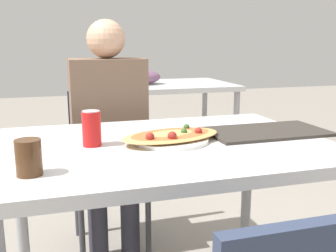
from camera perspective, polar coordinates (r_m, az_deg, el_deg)
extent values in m
cube|color=silver|center=(1.44, -0.47, -3.14)|extent=(1.20, 0.84, 0.04)
cylinder|color=#99999E|center=(1.86, -20.49, -12.59)|extent=(0.05, 0.05, 0.71)
cylinder|color=#99999E|center=(2.08, 11.32, -9.41)|extent=(0.05, 0.05, 0.71)
cube|color=#2D3851|center=(2.14, -8.50, -6.40)|extent=(0.40, 0.40, 0.04)
cube|color=#2D3851|center=(2.26, -9.36, 0.25)|extent=(0.38, 0.03, 0.39)
cylinder|color=#38383D|center=(2.10, -2.88, -13.37)|extent=(0.03, 0.03, 0.42)
cylinder|color=#38383D|center=(2.06, -12.41, -14.27)|extent=(0.03, 0.03, 0.42)
cylinder|color=#38383D|center=(2.40, -4.86, -9.98)|extent=(0.03, 0.03, 0.42)
cylinder|color=#38383D|center=(2.36, -13.09, -10.66)|extent=(0.03, 0.03, 0.42)
cylinder|color=#2D2D38|center=(2.12, -5.54, -12.55)|extent=(0.10, 0.10, 0.46)
cylinder|color=#2D2D38|center=(2.10, -10.16, -12.97)|extent=(0.10, 0.10, 0.46)
cube|color=brown|center=(2.03, -8.65, 1.56)|extent=(0.37, 0.22, 0.57)
sphere|color=tan|center=(2.00, -9.01, 12.39)|extent=(0.19, 0.19, 0.19)
cylinder|color=white|center=(1.43, 0.48, -2.06)|extent=(0.27, 0.27, 0.01)
ellipsoid|color=tan|center=(1.43, 0.48, -1.40)|extent=(0.42, 0.29, 0.02)
ellipsoid|color=#D16033|center=(1.43, 0.48, -1.16)|extent=(0.34, 0.24, 0.01)
sphere|color=maroon|center=(1.44, 4.44, -0.74)|extent=(0.03, 0.03, 0.03)
sphere|color=#335928|center=(1.44, 2.33, -0.80)|extent=(0.02, 0.02, 0.02)
sphere|color=#335928|center=(1.51, 2.70, -0.13)|extent=(0.02, 0.02, 0.02)
sphere|color=maroon|center=(1.35, -2.63, -1.58)|extent=(0.03, 0.03, 0.03)
sphere|color=maroon|center=(1.36, 0.61, -1.45)|extent=(0.03, 0.03, 0.03)
cylinder|color=red|center=(1.40, -11.02, -0.40)|extent=(0.07, 0.07, 0.12)
cylinder|color=silver|center=(1.38, -11.13, 2.13)|extent=(0.06, 0.06, 0.00)
cylinder|color=#4C2D19|center=(1.14, -19.57, -4.33)|extent=(0.07, 0.07, 0.10)
cube|color=#332D28|center=(1.62, 14.08, -0.78)|extent=(0.48, 0.27, 0.01)
cube|color=silver|center=(3.41, -0.19, 5.86)|extent=(1.10, 0.80, 0.04)
ellipsoid|color=#724C6B|center=(3.35, -3.83, 7.09)|extent=(0.32, 0.24, 0.12)
cylinder|color=#99999E|center=(3.04, -7.37, -2.30)|extent=(0.05, 0.05, 0.71)
cylinder|color=#99999E|center=(3.34, 9.80, -1.04)|extent=(0.05, 0.05, 0.71)
cylinder|color=#99999E|center=(3.71, -9.16, 0.32)|extent=(0.05, 0.05, 0.71)
cylinder|color=#99999E|center=(3.96, 5.31, 1.19)|extent=(0.05, 0.05, 0.71)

